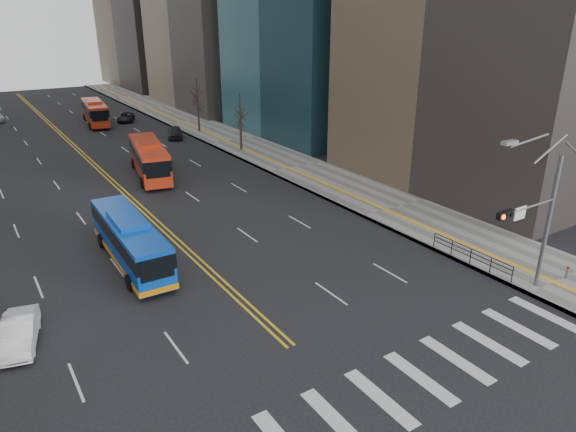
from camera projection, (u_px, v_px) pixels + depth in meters
The scene contains 13 objects.
ground at pixel (359, 409), 20.87m from camera, with size 220.00×220.00×0.00m, color black.
sidewalk_right at pixel (233, 140), 64.81m from camera, with size 7.00×130.00×0.15m, color slate.
crosswalk at pixel (359, 409), 20.87m from camera, with size 26.70×4.00×0.01m.
centerline at pixel (71, 143), 63.77m from camera, with size 0.55×100.00×0.01m.
signal_mast at pixel (535, 216), 27.62m from camera, with size 5.37×0.37×9.39m.
pedestrian_railing at pixel (471, 254), 32.49m from camera, with size 0.06×6.06×1.02m.
street_trees at pixel (23, 145), 42.40m from camera, with size 35.20×47.20×7.60m.
blue_bus at pixel (130, 239), 32.52m from camera, with size 2.72×10.83×3.17m.
red_bus_near at pixel (149, 157), 50.11m from camera, with size 4.61×11.35×3.51m.
red_bus_far at pixel (95, 111), 73.90m from camera, with size 3.76×11.08×3.45m.
car_white at pixel (19, 332), 24.69m from camera, with size 1.46×4.19×1.38m, color white.
car_dark_mid at pixel (175, 132), 65.97m from camera, with size 1.76×4.37×1.49m, color black.
car_dark_far at pixel (126, 117), 76.32m from camera, with size 2.12×4.59×1.28m, color black.
Camera 1 is at (-11.41, -12.29, 14.99)m, focal length 32.00 mm.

